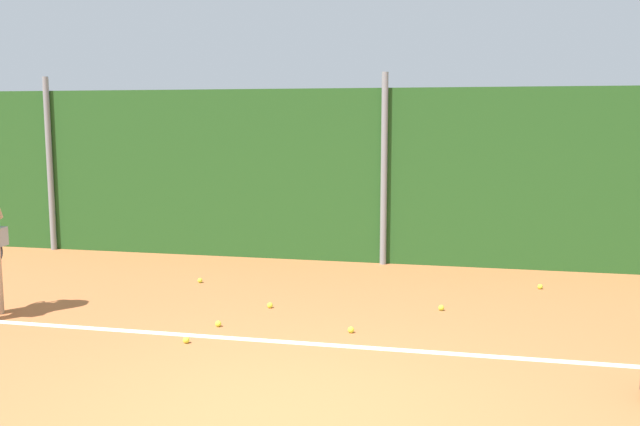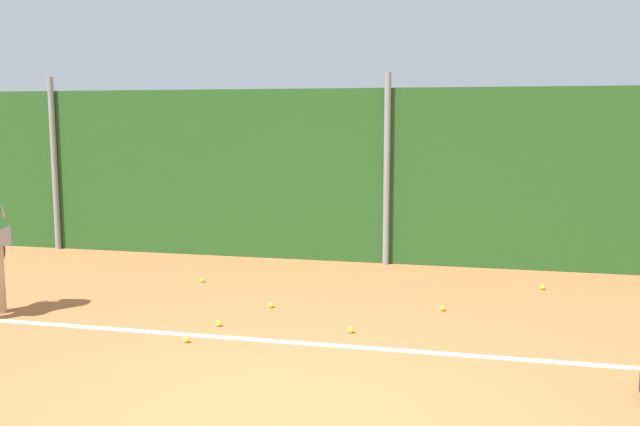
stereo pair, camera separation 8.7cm
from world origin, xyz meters
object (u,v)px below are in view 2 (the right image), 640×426
Objects in this scene: tennis_ball_8 at (351,330)px; tennis_ball_0 at (219,323)px; tennis_ball_5 at (271,305)px; tennis_ball_6 at (543,287)px; tennis_ball_2 at (202,280)px; tennis_ball_7 at (186,340)px; tennis_ball_1 at (442,308)px.

tennis_ball_0 is at bearing -176.32° from tennis_ball_8.
tennis_ball_0 is at bearing -111.58° from tennis_ball_5.
tennis_ball_2 is at bearing -172.05° from tennis_ball_6.
tennis_ball_5 is at bearing 72.72° from tennis_ball_7.
tennis_ball_0 and tennis_ball_2 have the same top height.
tennis_ball_1 is 1.00× the size of tennis_ball_8.
tennis_ball_5 is 3.63m from tennis_ball_6.
tennis_ball_5 is at bearing 68.42° from tennis_ball_0.
tennis_ball_5 is 1.00× the size of tennis_ball_8.
tennis_ball_0 and tennis_ball_6 have the same top height.
tennis_ball_8 is (2.42, -1.79, 0.00)m from tennis_ball_2.
tennis_ball_0 is 2.11m from tennis_ball_2.
tennis_ball_2 and tennis_ball_6 have the same top height.
tennis_ball_6 is (3.23, 1.67, 0.00)m from tennis_ball_5.
tennis_ball_1 is 3.38m from tennis_ball_2.
tennis_ball_7 is (0.86, -2.48, 0.00)m from tennis_ball_2.
tennis_ball_1 is at bearing -12.06° from tennis_ball_2.
tennis_ball_0 is 1.00× the size of tennis_ball_8.
tennis_ball_8 is at bearing -34.11° from tennis_ball_5.
tennis_ball_0 is 0.61m from tennis_ball_7.
tennis_ball_5 is (-2.00, -0.33, 0.00)m from tennis_ball_1.
tennis_ball_8 is at bearing -131.20° from tennis_ball_6.
tennis_ball_0 and tennis_ball_8 have the same top height.
tennis_ball_6 is 1.00× the size of tennis_ball_8.
tennis_ball_0 and tennis_ball_5 have the same top height.
tennis_ball_1 is at bearing 50.56° from tennis_ball_8.
tennis_ball_6 is 4.82m from tennis_ball_7.
tennis_ball_2 is 1.00× the size of tennis_ball_8.
tennis_ball_2 is 1.66m from tennis_ball_5.
tennis_ball_2 is at bearing 143.52° from tennis_ball_8.
tennis_ball_5 and tennis_ball_8 have the same top height.
tennis_ball_1 is 1.82m from tennis_ball_6.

